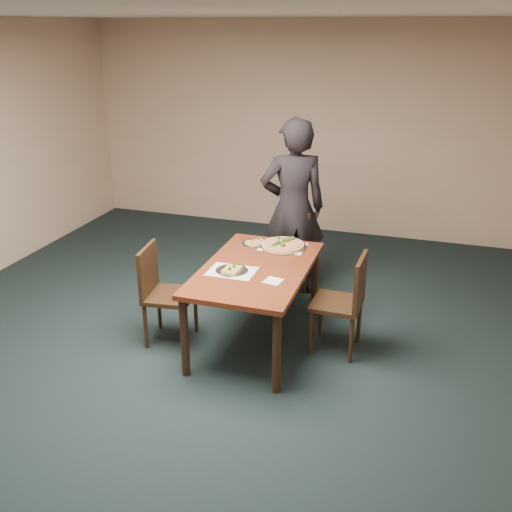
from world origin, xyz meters
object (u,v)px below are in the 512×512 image
(chair_right, at_px, (346,298))
(slice_plate_near, at_px, (232,270))
(dining_table, at_px, (256,276))
(chair_left, at_px, (161,289))
(diner, at_px, (293,209))
(chair_far, at_px, (286,248))
(pizza_pan, at_px, (283,245))
(slice_plate_far, at_px, (256,243))

(chair_right, bearing_deg, slice_plate_near, -72.43)
(dining_table, height_order, chair_left, chair_left)
(chair_left, distance_m, diner, 1.66)
(dining_table, xyz_separation_m, chair_far, (-0.01, 1.09, -0.14))
(chair_right, bearing_deg, chair_far, -138.77)
(chair_far, relative_size, diner, 0.48)
(diner, bearing_deg, pizza_pan, 71.14)
(chair_far, bearing_deg, slice_plate_far, -87.12)
(chair_far, distance_m, diner, 0.43)
(diner, bearing_deg, chair_right, 100.88)
(diner, xyz_separation_m, slice_plate_far, (-0.21, -0.61, -0.18))
(chair_far, bearing_deg, chair_right, -32.07)
(dining_table, height_order, slice_plate_near, slice_plate_near)
(dining_table, height_order, pizza_pan, pizza_pan)
(diner, height_order, pizza_pan, diner)
(dining_table, bearing_deg, slice_plate_far, 108.10)
(slice_plate_near, bearing_deg, slice_plate_far, 90.67)
(slice_plate_near, distance_m, slice_plate_far, 0.69)
(pizza_pan, height_order, slice_plate_far, pizza_pan)
(chair_right, bearing_deg, diner, -141.97)
(dining_table, relative_size, diner, 0.80)
(chair_right, xyz_separation_m, pizza_pan, (-0.69, 0.43, 0.26))
(chair_far, bearing_deg, dining_table, -70.34)
(pizza_pan, bearing_deg, dining_table, -100.56)
(chair_left, height_order, pizza_pan, chair_left)
(diner, distance_m, pizza_pan, 0.64)
(dining_table, bearing_deg, chair_left, -165.24)
(dining_table, xyz_separation_m, slice_plate_far, (-0.17, 0.53, 0.10))
(chair_left, distance_m, slice_plate_far, 1.02)
(diner, xyz_separation_m, pizza_pan, (0.06, -0.61, -0.17))
(chair_left, xyz_separation_m, diner, (0.86, 1.36, 0.43))
(pizza_pan, height_order, slice_plate_near, pizza_pan)
(chair_left, height_order, slice_plate_far, chair_left)
(pizza_pan, distance_m, slice_plate_near, 0.74)
(slice_plate_near, bearing_deg, pizza_pan, 69.15)
(slice_plate_near, bearing_deg, diner, 81.30)
(diner, distance_m, slice_plate_far, 0.67)
(dining_table, xyz_separation_m, pizza_pan, (0.10, 0.53, 0.12))
(chair_right, bearing_deg, dining_table, -80.69)
(chair_far, height_order, slice_plate_near, chair_far)
(dining_table, distance_m, pizza_pan, 0.55)
(slice_plate_near, relative_size, slice_plate_far, 1.00)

